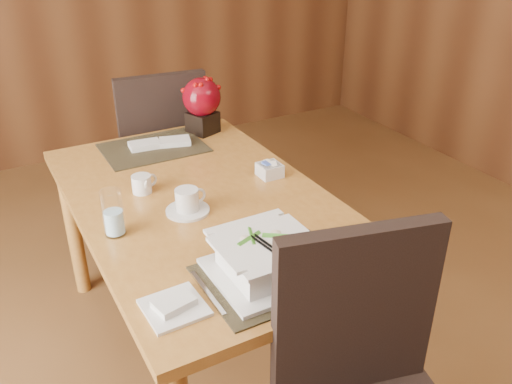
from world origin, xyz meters
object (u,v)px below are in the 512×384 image
bread_plate (174,308)px  sugar_caddy (270,170)px  creamer_jug (142,184)px  water_glass (113,213)px  coffee_cup (187,202)px  dining_table (204,221)px  far_chair (160,150)px  soup_setting (265,258)px  berry_decor (202,102)px

bread_plate → sugar_caddy: bearing=42.5°
creamer_jug → sugar_caddy: 0.52m
water_glass → creamer_jug: (0.18, 0.25, -0.05)m
coffee_cup → creamer_jug: 0.25m
creamer_jug → water_glass: bearing=-137.1°
dining_table → far_chair: (0.15, 0.92, -0.08)m
far_chair → soup_setting: bearing=88.3°
water_glass → sugar_caddy: size_ratio=1.83×
soup_setting → water_glass: size_ratio=1.89×
creamer_jug → dining_table: bearing=-53.5°
sugar_caddy → far_chair: far_chair is taller
creamer_jug → far_chair: 0.86m
soup_setting → bread_plate: 0.30m
sugar_caddy → bread_plate: 0.88m
creamer_jug → sugar_caddy: (0.50, -0.12, -0.01)m
creamer_jug → sugar_caddy: creamer_jug is taller
soup_setting → berry_decor: (0.31, 1.16, 0.09)m
coffee_cup → berry_decor: bearing=62.0°
coffee_cup → creamer_jug: size_ratio=1.65×
dining_table → berry_decor: bearing=65.8°
sugar_caddy → far_chair: bearing=100.7°
creamer_jug → far_chair: (0.34, 0.76, -0.22)m
coffee_cup → far_chair: far_chair is taller
coffee_cup → water_glass: bearing=-175.4°
berry_decor → sugar_caddy: bearing=-86.0°
coffee_cup → far_chair: 1.04m
dining_table → coffee_cup: 0.17m
dining_table → creamer_jug: creamer_jug is taller
creamer_jug → far_chair: size_ratio=0.10×
bread_plate → far_chair: (0.48, 1.47, -0.19)m
berry_decor → far_chair: 0.47m
dining_table → soup_setting: bearing=-93.5°
soup_setting → water_glass: water_glass is taller
soup_setting → far_chair: size_ratio=0.31×
water_glass → creamer_jug: 0.31m
far_chair → dining_table: bearing=86.2°
creamer_jug → far_chair: far_chair is taller
sugar_caddy → coffee_cup: bearing=-164.7°
berry_decor → bread_plate: bearing=-117.4°
dining_table → berry_decor: 0.73m
dining_table → coffee_cup: bearing=-142.8°
soup_setting → bread_plate: (-0.29, -0.01, -0.06)m
coffee_cup → far_chair: (0.24, 0.99, -0.22)m
dining_table → berry_decor: (0.28, 0.62, 0.25)m
soup_setting → creamer_jug: soup_setting is taller
soup_setting → far_chair: bearing=82.6°
soup_setting → sugar_caddy: bearing=58.4°
coffee_cup → bread_plate: bearing=-116.4°
soup_setting → sugar_caddy: soup_setting is taller
berry_decor → water_glass: bearing=-131.8°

